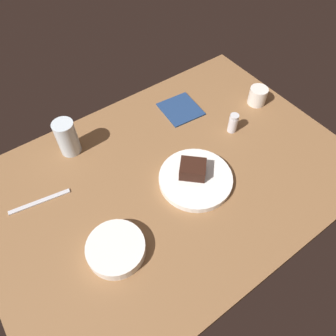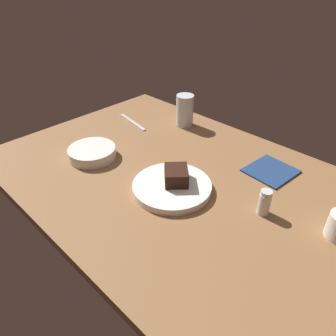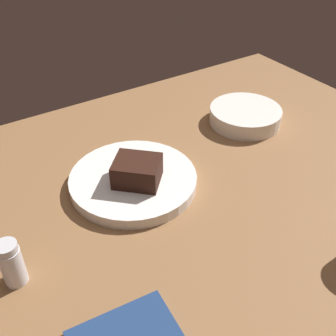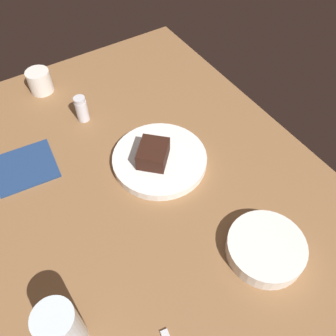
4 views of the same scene
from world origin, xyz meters
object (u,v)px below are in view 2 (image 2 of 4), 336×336
Objects in this scene: folded_napkin at (271,171)px; dessert_plate at (172,187)px; chocolate_cake_slice at (176,175)px; salt_shaker at (265,202)px; water_glass at (185,111)px; butter_knife at (133,122)px; side_bowl at (92,153)px.

dessert_plate is at bearing -118.98° from folded_napkin.
chocolate_cake_slice is 1.08× the size of salt_shaker.
water_glass is (-52.24, 25.87, 2.73)cm from salt_shaker.
water_glass reaches higher than butter_knife.
dessert_plate is 2.91× the size of chocolate_cake_slice.
dessert_plate is 1.85× the size of water_glass.
dessert_plate is 27.16cm from salt_shaker.
side_bowl is (-33.08, -5.91, 0.74)cm from dessert_plate.
folded_napkin is (60.92, 7.70, 0.05)cm from butter_knife.
chocolate_cake_slice is at bearing 90.34° from dessert_plate.
folded_napkin is at bearing 35.75° from side_bowl.
water_glass is at bearing 128.55° from chocolate_cake_slice.
water_glass is at bearing 81.85° from side_bowl.
salt_shaker is 0.51× the size of folded_napkin.
side_bowl is at bearing -98.15° from water_glass.
water_glass is at bearing 172.11° from folded_napkin.
folded_napkin is at bearing 16.97° from butter_knife.
salt_shaker is 70.69cm from butter_knife.
butter_knife is (-44.43, 22.08, -0.85)cm from dessert_plate.
chocolate_cake_slice reaches higher than dessert_plate.
dessert_plate is at bearing -16.66° from butter_knife.
salt_shaker is 0.59× the size of water_glass.
side_bowl is (-33.07, -7.72, -2.62)cm from chocolate_cake_slice.
chocolate_cake_slice is 0.56× the size of folded_napkin.
chocolate_cake_slice is 32.74cm from folded_napkin.
dessert_plate is 34.05cm from folded_napkin.
butter_knife is at bearing -141.58° from water_glass.
salt_shaker is 0.40× the size of butter_knife.
salt_shaker is at bearing 17.93° from chocolate_cake_slice.
chocolate_cake_slice reaches higher than folded_napkin.
folded_napkin reaches higher than butter_knife.
water_glass is 22.97cm from butter_knife.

